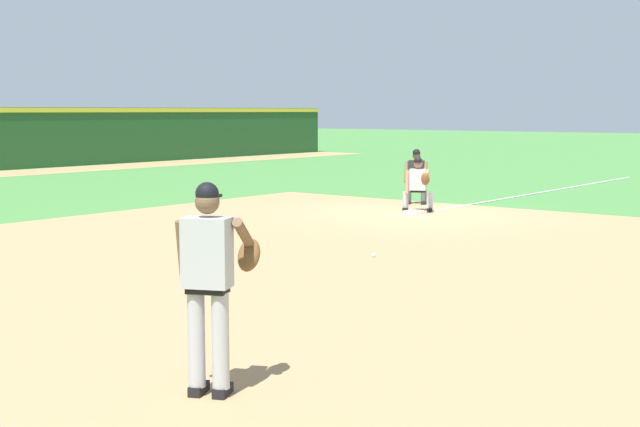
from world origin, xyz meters
The scene contains 8 objects.
ground_plane centered at (0.00, 0.00, 0.00)m, with size 160.00×160.00×0.00m, color #47843D.
infield_dirt_patch centered at (-6.34, -2.92, 0.00)m, with size 18.00×18.00×0.01m, color tan.
foul_line_stripe centered at (7.52, 0.00, 0.01)m, with size 15.05×0.10×0.00m, color white.
first_base_bag centered at (0.00, 0.00, 0.04)m, with size 0.38×0.38×0.09m, color white.
baseball centered at (-5.75, -2.80, 0.04)m, with size 0.07×0.07×0.07m, color white.
pitcher centered at (-12.64, -5.85, 1.06)m, with size 0.83×0.59×1.86m.
first_baseman centered at (0.54, 0.22, 0.73)m, with size 0.84×0.99×1.34m.
umpire centered at (1.98, 1.18, 0.79)m, with size 0.60×0.67×1.46m.
Camera 1 is at (-17.98, -11.20, 2.46)m, focal length 50.00 mm.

